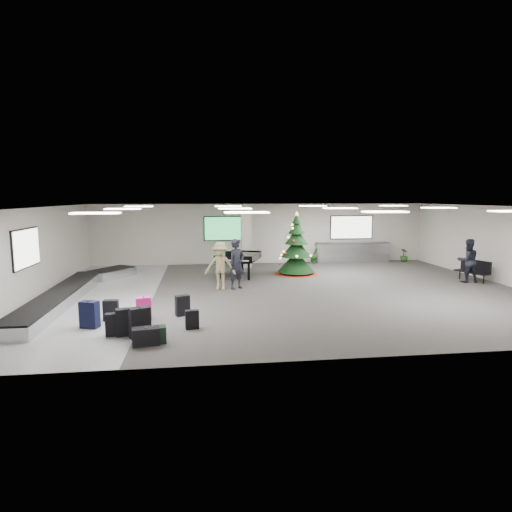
{
  "coord_description": "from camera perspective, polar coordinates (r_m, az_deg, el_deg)",
  "views": [
    {
      "loc": [
        -3.26,
        -15.76,
        3.57
      ],
      "look_at": [
        -1.09,
        1.0,
        1.22
      ],
      "focal_mm": 30.0,
      "sensor_mm": 36.0,
      "label": 1
    }
  ],
  "objects": [
    {
      "name": "green_duffel",
      "position": [
        10.94,
        -13.57,
        -10.2
      ],
      "size": [
        0.66,
        0.41,
        0.44
      ],
      "rotation": [
        0.0,
        0.0,
        0.16
      ],
      "color": "black",
      "rests_on": "ground"
    },
    {
      "name": "suitcase_8",
      "position": [
        13.17,
        -18.78,
        -6.87
      ],
      "size": [
        0.43,
        0.26,
        0.63
      ],
      "rotation": [
        0.0,
        0.0,
        -0.06
      ],
      "color": "black",
      "rests_on": "ground"
    },
    {
      "name": "suitcase_0",
      "position": [
        11.38,
        -15.23,
        -8.57
      ],
      "size": [
        0.58,
        0.47,
        0.81
      ],
      "rotation": [
        0.0,
        0.0,
        0.44
      ],
      "color": "black",
      "rests_on": "ground"
    },
    {
      "name": "traveler_b",
      "position": [
        16.54,
        -4.79,
        -1.33
      ],
      "size": [
        1.29,
        0.88,
        1.85
      ],
      "primitive_type": "imported",
      "rotation": [
        0.0,
        0.0,
        -0.17
      ],
      "color": "#93825B",
      "rests_on": "ground"
    },
    {
      "name": "black_duffel",
      "position": [
        10.88,
        -14.47,
        -10.32
      ],
      "size": [
        0.7,
        0.46,
        0.45
      ],
      "rotation": [
        0.0,
        0.0,
        0.16
      ],
      "color": "black",
      "rests_on": "ground"
    },
    {
      "name": "suitcase_1",
      "position": [
        11.65,
        -17.03,
        -8.43
      ],
      "size": [
        0.5,
        0.32,
        0.74
      ],
      "rotation": [
        0.0,
        0.0,
        0.18
      ],
      "color": "black",
      "rests_on": "ground"
    },
    {
      "name": "grand_piano",
      "position": [
        19.19,
        -2.43,
        -0.14
      ],
      "size": [
        2.29,
        2.61,
        1.25
      ],
      "rotation": [
        0.0,
        0.0,
        -0.34
      ],
      "color": "black",
      "rests_on": "ground"
    },
    {
      "name": "suitcase_3",
      "position": [
        13.2,
        -9.77,
        -6.51
      ],
      "size": [
        0.47,
        0.36,
        0.64
      ],
      "rotation": [
        0.0,
        0.0,
        0.36
      ],
      "color": "black",
      "rests_on": "ground"
    },
    {
      "name": "traveler_a",
      "position": [
        16.63,
        -2.6,
        -1.08
      ],
      "size": [
        0.85,
        0.79,
        1.95
      ],
      "primitive_type": "imported",
      "rotation": [
        0.0,
        0.0,
        0.61
      ],
      "color": "black",
      "rests_on": "ground"
    },
    {
      "name": "potted_plant_right",
      "position": [
        25.03,
        19.15,
        0.1
      ],
      "size": [
        0.52,
        0.52,
        0.73
      ],
      "primitive_type": "imported",
      "rotation": [
        0.0,
        0.0,
        1.91
      ],
      "color": "#123813",
      "rests_on": "ground"
    },
    {
      "name": "suitcase_5",
      "position": [
        11.74,
        -18.45,
        -8.68
      ],
      "size": [
        0.41,
        0.25,
        0.62
      ],
      "rotation": [
        0.0,
        0.0,
        0.08
      ],
      "color": "black",
      "rests_on": "ground"
    },
    {
      "name": "suitcase_7",
      "position": [
        11.88,
        -8.52,
        -8.36
      ],
      "size": [
        0.38,
        0.25,
        0.54
      ],
      "rotation": [
        0.0,
        0.0,
        0.17
      ],
      "color": "black",
      "rests_on": "ground"
    },
    {
      "name": "room_envelope",
      "position": [
        16.72,
        2.56,
        3.65
      ],
      "size": [
        18.02,
        14.02,
        3.21
      ],
      "color": "beige",
      "rests_on": "ground"
    },
    {
      "name": "navy_suitcase",
      "position": [
        12.65,
        -21.31,
        -7.29
      ],
      "size": [
        0.55,
        0.42,
        0.76
      ],
      "rotation": [
        0.0,
        0.0,
        -0.32
      ],
      "color": "black",
      "rests_on": "ground"
    },
    {
      "name": "traveler_bench",
      "position": [
        19.95,
        26.38,
        -0.56
      ],
      "size": [
        0.94,
        0.76,
        1.84
      ],
      "primitive_type": "imported",
      "rotation": [
        0.0,
        0.0,
        3.07
      ],
      "color": "black",
      "rests_on": "ground"
    },
    {
      "name": "christmas_tree",
      "position": [
        19.9,
        5.39,
        0.45
      ],
      "size": [
        2.05,
        2.05,
        2.93
      ],
      "color": "maroon",
      "rests_on": "ground"
    },
    {
      "name": "bench",
      "position": [
        20.35,
        27.07,
        -1.6
      ],
      "size": [
        0.92,
        1.52,
        0.91
      ],
      "rotation": [
        0.0,
        0.0,
        0.32
      ],
      "color": "black",
      "rests_on": "ground"
    },
    {
      "name": "potted_plant_left",
      "position": [
        23.28,
        7.74,
        0.06
      ],
      "size": [
        0.57,
        0.6,
        0.85
      ],
      "primitive_type": "imported",
      "rotation": [
        0.0,
        0.0,
        0.98
      ],
      "color": "#123813",
      "rests_on": "ground"
    },
    {
      "name": "baggage_carousel",
      "position": [
        16.67,
        -23.23,
        -4.36
      ],
      "size": [
        2.28,
        9.71,
        0.43
      ],
      "color": "silver",
      "rests_on": "ground"
    },
    {
      "name": "pink_suitcase",
      "position": [
        12.97,
        -14.75,
        -6.79
      ],
      "size": [
        0.47,
        0.33,
        0.69
      ],
      "rotation": [
        0.0,
        0.0,
        0.21
      ],
      "color": "#DD1C7B",
      "rests_on": "ground"
    },
    {
      "name": "service_counter",
      "position": [
        24.07,
        12.75,
        0.49
      ],
      "size": [
        4.05,
        0.65,
        1.08
      ],
      "color": "silver",
      "rests_on": "ground"
    },
    {
      "name": "ground",
      "position": [
        16.48,
        4.22,
        -4.63
      ],
      "size": [
        18.0,
        18.0,
        0.0
      ],
      "primitive_type": "plane",
      "color": "#3D3A37",
      "rests_on": "ground"
    }
  ]
}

